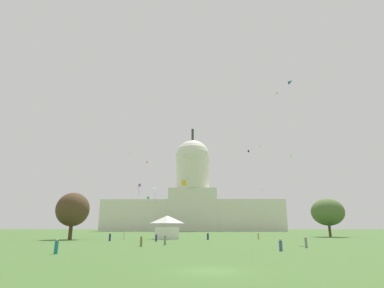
# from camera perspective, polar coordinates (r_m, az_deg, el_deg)

# --- Properties ---
(ground_plane) EXTENTS (800.00, 800.00, 0.00)m
(ground_plane) POSITION_cam_1_polar(r_m,az_deg,el_deg) (22.59, 3.60, -22.60)
(ground_plane) COLOR #42662D
(capitol_building) EXTENTS (126.21, 25.36, 74.56)m
(capitol_building) POSITION_cam_1_polar(r_m,az_deg,el_deg) (220.54, 0.12, -10.36)
(capitol_building) COLOR silver
(capitol_building) RESTS_ON ground_plane
(event_tent) EXTENTS (6.64, 5.53, 5.67)m
(event_tent) POSITION_cam_1_polar(r_m,az_deg,el_deg) (79.47, -4.70, -15.27)
(event_tent) COLOR white
(event_tent) RESTS_ON ground_plane
(tree_east_mid) EXTENTS (9.86, 8.95, 11.37)m
(tree_east_mid) POSITION_cam_1_polar(r_m,az_deg,el_deg) (103.90, 24.06, -11.55)
(tree_east_mid) COLOR brown
(tree_east_mid) RESTS_ON ground_plane
(tree_west_near) EXTENTS (10.80, 10.56, 11.02)m
(tree_west_near) POSITION_cam_1_polar(r_m,az_deg,el_deg) (80.75, -21.43, -11.33)
(tree_west_near) COLOR #4C3823
(tree_west_near) RESTS_ON ground_plane
(person_white_aisle_center) EXTENTS (0.38, 0.38, 1.62)m
(person_white_aisle_center) POSITION_cam_1_polar(r_m,az_deg,el_deg) (76.98, -12.62, -16.50)
(person_white_aisle_center) COLOR silver
(person_white_aisle_center) RESTS_ON ground_plane
(person_navy_near_tree_west) EXTENTS (0.57, 0.57, 1.70)m
(person_navy_near_tree_west) POSITION_cam_1_polar(r_m,az_deg,el_deg) (69.95, -15.13, -16.50)
(person_navy_near_tree_west) COLOR navy
(person_navy_near_tree_west) RESTS_ON ground_plane
(person_grey_deep_crowd) EXTENTS (0.51, 0.51, 1.68)m
(person_grey_deep_crowd) POSITION_cam_1_polar(r_m,az_deg,el_deg) (53.31, -5.07, -17.49)
(person_grey_deep_crowd) COLOR gray
(person_grey_deep_crowd) RESTS_ON ground_plane
(person_navy_near_tent) EXTENTS (0.62, 0.62, 1.63)m
(person_navy_near_tent) POSITION_cam_1_polar(r_m,az_deg,el_deg) (74.62, 2.99, -16.90)
(person_navy_near_tent) COLOR navy
(person_navy_near_tent) RESTS_ON ground_plane
(person_grey_edge_west) EXTENTS (0.48, 0.48, 1.59)m
(person_grey_edge_west) POSITION_cam_1_polar(r_m,az_deg,el_deg) (49.10, 20.56, -16.86)
(person_grey_edge_west) COLOR gray
(person_grey_edge_west) RESTS_ON ground_plane
(person_teal_edge_east) EXTENTS (0.55, 0.55, 1.61)m
(person_teal_edge_east) POSITION_cam_1_polar(r_m,az_deg,el_deg) (38.80, -24.07, -17.20)
(person_teal_edge_east) COLOR #1E757A
(person_teal_edge_east) RESTS_ON ground_plane
(person_navy_mid_right) EXTENTS (0.50, 0.50, 1.54)m
(person_navy_mid_right) POSITION_cam_1_polar(r_m,az_deg,el_deg) (66.12, -6.72, -17.06)
(person_navy_mid_right) COLOR navy
(person_navy_mid_right) RESTS_ON ground_plane
(person_denim_front_left) EXTENTS (0.53, 0.53, 1.49)m
(person_denim_front_left) POSITION_cam_1_polar(r_m,az_deg,el_deg) (41.58, 16.26, -17.75)
(person_denim_front_left) COLOR #3D5684
(person_denim_front_left) RESTS_ON ground_plane
(person_tan_lawn_far_right) EXTENTS (0.42, 0.42, 1.49)m
(person_tan_lawn_far_right) POSITION_cam_1_polar(r_m,az_deg,el_deg) (80.14, 12.32, -16.52)
(person_tan_lawn_far_right) COLOR tan
(person_tan_lawn_far_right) RESTS_ON ground_plane
(person_olive_front_right) EXTENTS (0.39, 0.39, 1.61)m
(person_olive_front_right) POSITION_cam_1_polar(r_m,az_deg,el_deg) (49.59, -9.49, -17.55)
(person_olive_front_right) COLOR olive
(person_olive_front_right) RESTS_ON ground_plane
(kite_white_mid) EXTENTS (0.26, 1.14, 1.24)m
(kite_white_mid) POSITION_cam_1_polar(r_m,az_deg,el_deg) (81.85, 18.07, -2.04)
(kite_white_mid) COLOR white
(kite_magenta_mid) EXTENTS (1.67, 1.14, 0.15)m
(kite_magenta_mid) POSITION_cam_1_polar(r_m,az_deg,el_deg) (177.63, -0.83, -6.53)
(kite_magenta_mid) COLOR #D1339E
(kite_green_low) EXTENTS (1.12, 0.47, 1.22)m
(kite_green_low) POSITION_cam_1_polar(r_m,az_deg,el_deg) (150.63, -8.21, -9.94)
(kite_green_low) COLOR green
(kite_cyan_low) EXTENTS (1.18, 1.40, 3.32)m
(kite_cyan_low) POSITION_cam_1_polar(r_m,az_deg,el_deg) (72.67, -6.80, -8.64)
(kite_cyan_low) COLOR #33BCDB
(kite_gold_low) EXTENTS (1.09, 0.47, 1.28)m
(kite_gold_low) POSITION_cam_1_polar(r_m,az_deg,el_deg) (61.32, -1.51, -7.31)
(kite_gold_low) COLOR gold
(kite_orange_high) EXTENTS (1.68, 1.00, 3.89)m
(kite_orange_high) POSITION_cam_1_polar(r_m,az_deg,el_deg) (175.16, -11.56, -1.21)
(kite_orange_high) COLOR orange
(kite_turquoise_high) EXTENTS (0.33, 1.01, 0.95)m
(kite_turquoise_high) POSITION_cam_1_polar(r_m,az_deg,el_deg) (176.74, 12.56, -0.41)
(kite_turquoise_high) COLOR teal
(kite_red_high) EXTENTS (0.65, 0.69, 0.91)m
(kite_red_high) POSITION_cam_1_polar(r_m,az_deg,el_deg) (158.55, -8.43, -3.38)
(kite_red_high) COLOR red
(kite_lime_mid) EXTENTS (1.35, 1.71, 2.64)m
(kite_lime_mid) POSITION_cam_1_polar(r_m,az_deg,el_deg) (140.23, -3.34, -8.55)
(kite_lime_mid) COLOR #8CD133
(kite_pink_mid) EXTENTS (1.56, 0.87, 0.22)m
(kite_pink_mid) POSITION_cam_1_polar(r_m,az_deg,el_deg) (162.17, 13.27, -8.44)
(kite_pink_mid) COLOR pink
(kite_violet_low) EXTENTS (0.92, 0.93, 3.80)m
(kite_violet_low) POSITION_cam_1_polar(r_m,az_deg,el_deg) (99.29, -9.78, -7.62)
(kite_violet_low) COLOR purple
(kite_yellow_high) EXTENTS (1.11, 1.41, 0.36)m
(kite_yellow_high) POSITION_cam_1_polar(r_m,az_deg,el_deg) (113.56, 15.42, 9.10)
(kite_yellow_high) COLOR yellow
(kite_black_high) EXTENTS (1.02, 1.05, 0.98)m
(kite_black_high) POSITION_cam_1_polar(r_m,az_deg,el_deg) (166.46, 10.52, -1.34)
(kite_black_high) COLOR black
(kite_blue_high) EXTENTS (0.81, 1.77, 0.28)m
(kite_blue_high) POSITION_cam_1_polar(r_m,az_deg,el_deg) (77.51, 17.45, 10.80)
(kite_blue_high) COLOR blue
(kite_white_low) EXTENTS (0.09, 0.58, 1.08)m
(kite_white_low) POSITION_cam_1_polar(r_m,az_deg,el_deg) (144.74, -2.67, -11.86)
(kite_white_low) COLOR white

